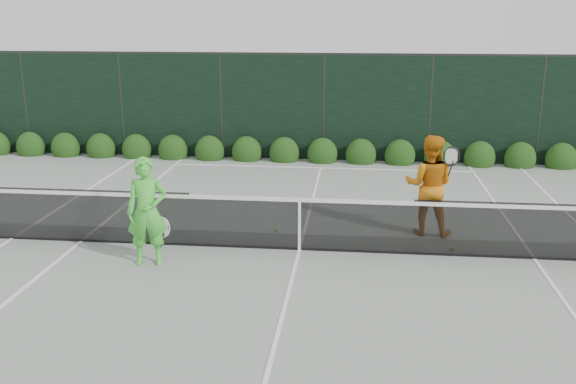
# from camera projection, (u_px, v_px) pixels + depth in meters

# --- Properties ---
(ground) EXTENTS (80.00, 80.00, 0.00)m
(ground) POSITION_uv_depth(u_px,v_px,m) (299.00, 250.00, 11.59)
(ground) COLOR gray
(ground) RESTS_ON ground
(tennis_net) EXTENTS (12.90, 0.10, 1.07)m
(tennis_net) POSITION_uv_depth(u_px,v_px,m) (298.00, 222.00, 11.45)
(tennis_net) COLOR black
(tennis_net) RESTS_ON ground
(player_woman) EXTENTS (0.75, 0.58, 1.85)m
(player_woman) POSITION_uv_depth(u_px,v_px,m) (147.00, 212.00, 10.73)
(player_woman) COLOR green
(player_woman) RESTS_ON ground
(player_man) EXTENTS (1.06, 0.90, 1.94)m
(player_man) POSITION_uv_depth(u_px,v_px,m) (429.00, 185.00, 12.22)
(player_man) COLOR orange
(player_man) RESTS_ON ground
(court_lines) EXTENTS (11.03, 23.83, 0.01)m
(court_lines) POSITION_uv_depth(u_px,v_px,m) (299.00, 250.00, 11.59)
(court_lines) COLOR white
(court_lines) RESTS_ON ground
(windscreen_fence) EXTENTS (32.00, 21.07, 3.06)m
(windscreen_fence) POSITION_uv_depth(u_px,v_px,m) (281.00, 216.00, 8.59)
(windscreen_fence) COLOR black
(windscreen_fence) RESTS_ON ground
(hedge_row) EXTENTS (31.66, 0.65, 0.94)m
(hedge_row) POSITION_uv_depth(u_px,v_px,m) (322.00, 154.00, 18.37)
(hedge_row) COLOR #10360E
(hedge_row) RESTS_ON ground
(tennis_balls) EXTENTS (3.35, 0.98, 0.07)m
(tennis_balls) POSITION_uv_depth(u_px,v_px,m) (381.00, 236.00, 12.21)
(tennis_balls) COLOR #B5E933
(tennis_balls) RESTS_ON ground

